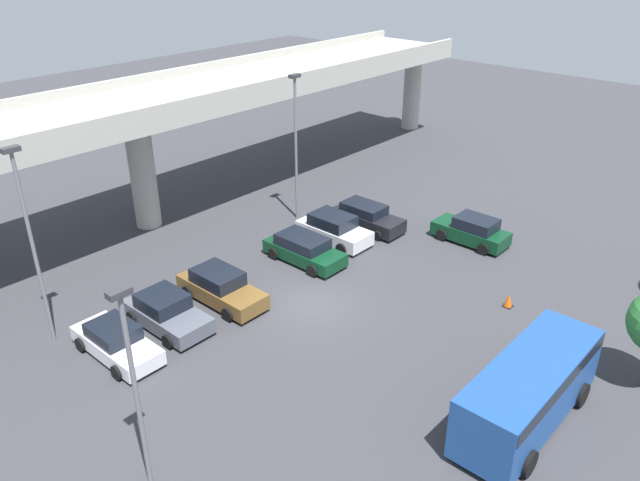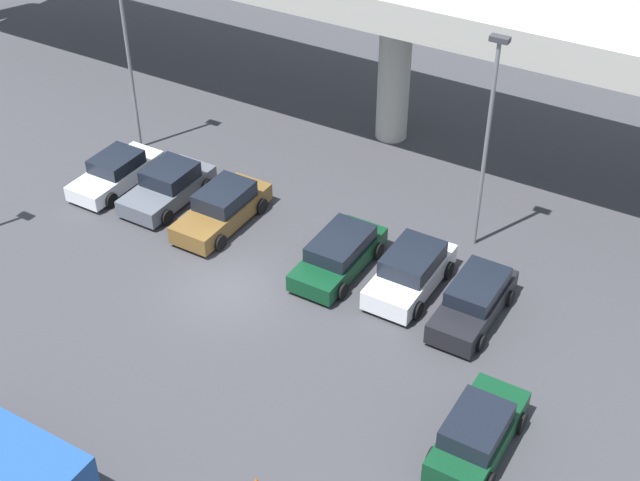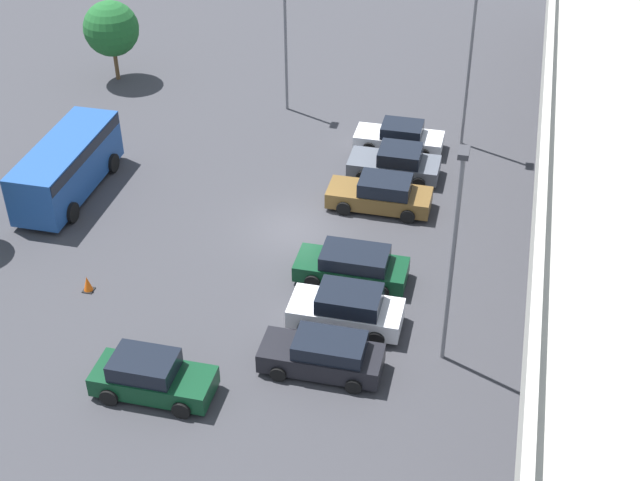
% 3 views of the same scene
% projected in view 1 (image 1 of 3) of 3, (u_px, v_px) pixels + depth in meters
% --- Properties ---
extents(ground_plane, '(119.43, 119.43, 0.00)m').
position_uv_depth(ground_plane, '(312.00, 304.00, 30.07)').
color(ground_plane, '#38383D').
extents(highway_overpass, '(57.23, 7.16, 8.16)m').
position_uv_depth(highway_overpass, '(135.00, 116.00, 35.04)').
color(highway_overpass, '#ADAAA0').
rests_on(highway_overpass, ground_plane).
extents(parked_car_0, '(2.03, 4.51, 1.43)m').
position_uv_depth(parked_car_0, '(116.00, 341.00, 26.22)').
color(parked_car_0, silver).
rests_on(parked_car_0, ground_plane).
extents(parked_car_1, '(2.24, 4.42, 1.55)m').
position_uv_depth(parked_car_1, '(166.00, 312.00, 28.14)').
color(parked_car_1, '#515660').
rests_on(parked_car_1, ground_plane).
extents(parked_car_2, '(2.10, 4.79, 1.60)m').
position_uv_depth(parked_car_2, '(221.00, 287.00, 30.00)').
color(parked_car_2, brown).
rests_on(parked_car_2, ground_plane).
extents(parked_car_3, '(2.13, 4.63, 1.46)m').
position_uv_depth(parked_car_3, '(304.00, 249.00, 33.64)').
color(parked_car_3, '#0C381E').
rests_on(parked_car_3, ground_plane).
extents(parked_car_4, '(2.15, 4.38, 1.65)m').
position_uv_depth(parked_car_4, '(334.00, 229.00, 35.73)').
color(parked_car_4, silver).
rests_on(parked_car_4, ground_plane).
extents(parked_car_5, '(2.00, 4.48, 1.53)m').
position_uv_depth(parked_car_5, '(367.00, 217.00, 37.34)').
color(parked_car_5, black).
rests_on(parked_car_5, ground_plane).
extents(parked_car_6, '(2.02, 4.31, 1.60)m').
position_uv_depth(parked_car_6, '(472.00, 231.00, 35.61)').
color(parked_car_6, '#0C381E').
rests_on(parked_car_6, ground_plane).
extents(shuttle_bus, '(7.30, 2.66, 2.65)m').
position_uv_depth(shuttle_bus, '(530.00, 387.00, 22.21)').
color(shuttle_bus, '#1E478C').
rests_on(shuttle_bus, ground_plane).
extents(lamp_post_near_aisle, '(0.70, 0.35, 8.88)m').
position_uv_depth(lamp_post_near_aisle, '(296.00, 138.00, 36.73)').
color(lamp_post_near_aisle, slate).
rests_on(lamp_post_near_aisle, ground_plane).
extents(lamp_post_mid_lot, '(0.70, 0.35, 8.83)m').
position_uv_depth(lamp_post_mid_lot, '(30.00, 235.00, 25.21)').
color(lamp_post_mid_lot, slate).
rests_on(lamp_post_mid_lot, ground_plane).
extents(lamp_post_by_overpass, '(0.70, 0.35, 7.32)m').
position_uv_depth(lamp_post_by_overpass, '(133.00, 376.00, 18.49)').
color(lamp_post_by_overpass, slate).
rests_on(lamp_post_by_overpass, ground_plane).
extents(traffic_cone, '(0.44, 0.44, 0.70)m').
position_uv_depth(traffic_cone, '(508.00, 301.00, 29.72)').
color(traffic_cone, black).
rests_on(traffic_cone, ground_plane).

